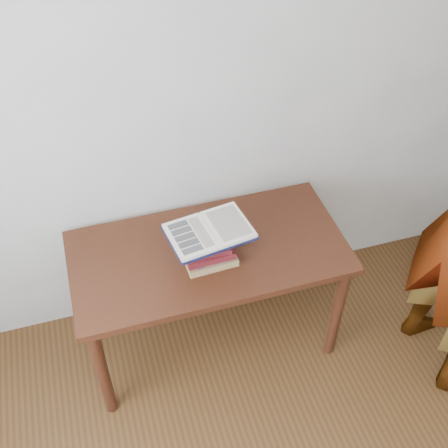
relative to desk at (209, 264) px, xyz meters
name	(u,v)px	position (x,y,z in m)	size (l,w,h in m)	color
room_shell	(344,428)	(-0.10, -1.37, 1.02)	(3.54, 3.54, 2.62)	silver
desk	(209,264)	(0.00, 0.00, 0.00)	(1.32, 0.66, 0.71)	#411F10
book_stack	(208,247)	(-0.02, -0.06, 0.19)	(0.25, 0.20, 0.18)	tan
open_book	(209,231)	(-0.01, -0.07, 0.30)	(0.40, 0.31, 0.03)	black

